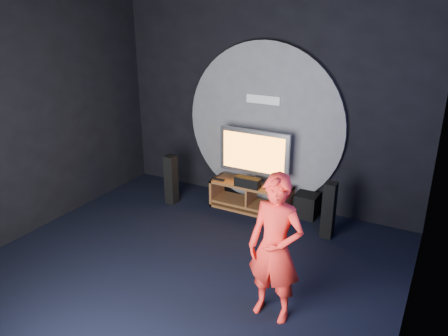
{
  "coord_description": "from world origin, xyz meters",
  "views": [
    {
      "loc": [
        2.62,
        -3.72,
        3.09
      ],
      "look_at": [
        0.04,
        1.05,
        1.05
      ],
      "focal_mm": 35.0,
      "sensor_mm": 36.0,
      "label": 1
    }
  ],
  "objects_px": {
    "tower_speaker_left": "(171,179)",
    "tower_speaker_right": "(329,210)",
    "tv": "(254,154)",
    "player": "(275,249)",
    "subwoofer": "(306,205)",
    "media_console": "(251,198)"
  },
  "relations": [
    {
      "from": "tower_speaker_left",
      "to": "tower_speaker_right",
      "type": "relative_size",
      "value": 1.0
    },
    {
      "from": "tv",
      "to": "player",
      "type": "bearing_deg",
      "value": -60.48
    },
    {
      "from": "player",
      "to": "subwoofer",
      "type": "bearing_deg",
      "value": 102.63
    },
    {
      "from": "media_console",
      "to": "tv",
      "type": "relative_size",
      "value": 1.12
    },
    {
      "from": "media_console",
      "to": "tower_speaker_right",
      "type": "xyz_separation_m",
      "value": [
        1.31,
        -0.27,
        0.21
      ]
    },
    {
      "from": "player",
      "to": "tv",
      "type": "bearing_deg",
      "value": 122.09
    },
    {
      "from": "tower_speaker_right",
      "to": "tv",
      "type": "bearing_deg",
      "value": 165.52
    },
    {
      "from": "media_console",
      "to": "tower_speaker_left",
      "type": "xyz_separation_m",
      "value": [
        -1.27,
        -0.38,
        0.21
      ]
    },
    {
      "from": "media_console",
      "to": "tower_speaker_right",
      "type": "distance_m",
      "value": 1.35
    },
    {
      "from": "media_console",
      "to": "player",
      "type": "height_order",
      "value": "player"
    },
    {
      "from": "tv",
      "to": "tower_speaker_left",
      "type": "relative_size",
      "value": 1.41
    },
    {
      "from": "tv",
      "to": "player",
      "type": "distance_m",
      "value": 2.58
    },
    {
      "from": "tower_speaker_left",
      "to": "subwoofer",
      "type": "bearing_deg",
      "value": 15.31
    },
    {
      "from": "media_console",
      "to": "tv",
      "type": "xyz_separation_m",
      "value": [
        -0.01,
        0.07,
        0.72
      ]
    },
    {
      "from": "tower_speaker_left",
      "to": "player",
      "type": "height_order",
      "value": "player"
    },
    {
      "from": "subwoofer",
      "to": "player",
      "type": "distance_m",
      "value": 2.49
    },
    {
      "from": "media_console",
      "to": "tower_speaker_right",
      "type": "relative_size",
      "value": 1.57
    },
    {
      "from": "tower_speaker_left",
      "to": "subwoofer",
      "type": "distance_m",
      "value": 2.2
    },
    {
      "from": "tv",
      "to": "tower_speaker_left",
      "type": "xyz_separation_m",
      "value": [
        -1.27,
        -0.45,
        -0.51
      ]
    },
    {
      "from": "subwoofer",
      "to": "player",
      "type": "height_order",
      "value": "player"
    },
    {
      "from": "tv",
      "to": "player",
      "type": "height_order",
      "value": "player"
    },
    {
      "from": "tower_speaker_left",
      "to": "subwoofer",
      "type": "relative_size",
      "value": 2.22
    }
  ]
}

